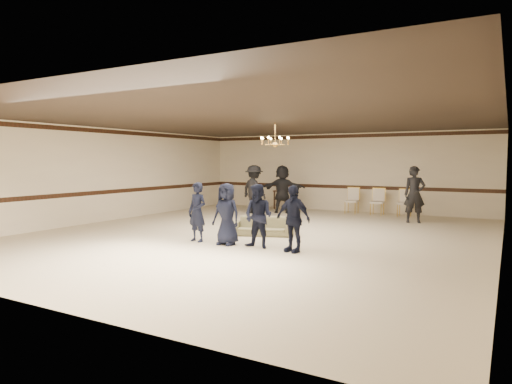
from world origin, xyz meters
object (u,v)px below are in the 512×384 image
chandelier (275,134)px  boy_d (293,219)px  settee (262,226)px  banquet_chair_left (352,201)px  boy_a (197,212)px  adult_left (254,189)px  banquet_chair_right (404,203)px  boy_b (227,214)px  adult_right (414,194)px  adult_mid (282,189)px  boy_c (258,216)px  banquet_chair_mid (377,202)px  console_table (285,200)px

chandelier → boy_d: bearing=-55.7°
settee → banquet_chair_left: 6.24m
boy_a → boy_d: same height
adult_left → banquet_chair_right: adult_left is taller
boy_b → boy_d: (1.80, 0.00, 0.00)m
boy_b → banquet_chair_right: boy_b is taller
adult_right → adult_mid: bearing=154.3°
settee → adult_left: 5.25m
boy_a → boy_d: size_ratio=1.00×
boy_d → banquet_chair_right: size_ratio=1.51×
settee → adult_right: (3.23, 4.70, 0.70)m
adult_left → adult_mid: size_ratio=1.00×
boy_a → adult_right: size_ratio=0.80×
adult_right → banquet_chair_left: adult_right is taller
boy_c → chandelier: bearing=112.9°
boy_c → adult_right: size_ratio=0.80×
settee → banquet_chair_right: (2.61, 6.20, 0.25)m
settee → banquet_chair_left: banquet_chair_left is taller
boy_a → settee: size_ratio=0.87×
boy_c → banquet_chair_left: boy_c is taller
adult_mid → banquet_chair_mid: 3.68m
banquet_chair_mid → banquet_chair_right: 1.00m
adult_right → banquet_chair_right: 1.68m
banquet_chair_left → console_table: banquet_chair_left is taller
boy_b → adult_left: size_ratio=0.80×
chandelier → banquet_chair_right: size_ratio=0.93×
banquet_chair_left → banquet_chair_right: (2.00, 0.00, 0.00)m
settee → boy_d: bearing=-64.2°
boy_b → banquet_chair_mid: boy_b is taller
adult_mid → banquet_chair_right: size_ratio=1.88×
chandelier → boy_d: size_ratio=0.61×
settee → adult_mid: bearing=90.6°
banquet_chair_left → banquet_chair_right: size_ratio=1.00×
settee → adult_mid: 5.48m
adult_mid → adult_right: bearing=162.7°
settee → chandelier: bearing=77.3°
boy_c → adult_left: bearing=124.2°
adult_left → chandelier: bearing=148.9°
adult_mid → adult_right: same height
settee → banquet_chair_left: (0.61, 6.20, 0.25)m
boy_d → banquet_chair_mid: size_ratio=1.51×
boy_a → boy_c: size_ratio=1.00×
boy_a → boy_c: 1.80m
boy_c → adult_right: (2.41, 6.39, 0.19)m
adult_left → banquet_chair_left: size_ratio=1.88×
boy_c → adult_right: bearing=73.1°
boy_c → adult_left: adult_left is taller
adult_left → console_table: bearing=-79.8°
boy_a → adult_right: adult_right is taller
chandelier → adult_left: chandelier is taller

